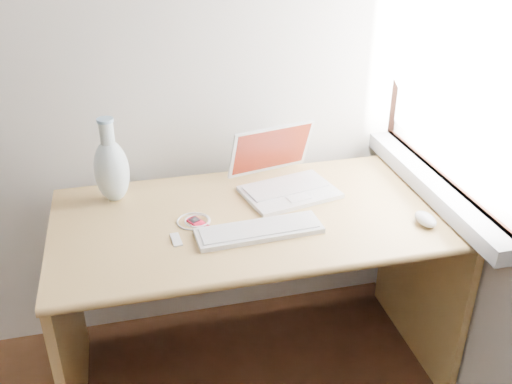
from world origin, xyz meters
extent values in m
cube|color=white|center=(1.75, 1.30, 1.32)|extent=(0.01, 0.90, 1.00)
cube|color=gray|center=(1.69, 1.30, 0.79)|extent=(0.10, 0.96, 0.06)
cube|color=white|center=(1.67, 1.30, 1.35)|extent=(0.02, 0.84, 0.92)
cube|color=tan|center=(1.03, 1.32, 0.73)|extent=(1.41, 0.71, 0.03)
cube|color=tan|center=(0.34, 1.32, 0.36)|extent=(0.03, 0.67, 0.72)
cube|color=tan|center=(1.72, 1.32, 0.36)|extent=(0.03, 0.67, 0.72)
cube|color=tan|center=(1.03, 1.66, 0.48)|extent=(1.35, 0.03, 0.48)
cube|color=white|center=(1.19, 1.43, 0.75)|extent=(0.38, 0.30, 0.02)
cube|color=white|center=(1.19, 1.43, 0.76)|extent=(0.32, 0.19, 0.00)
cube|color=white|center=(1.19, 1.55, 0.87)|extent=(0.35, 0.16, 0.21)
cube|color=maroon|center=(1.19, 1.55, 0.87)|extent=(0.32, 0.13, 0.19)
cube|color=white|center=(1.01, 1.20, 0.76)|extent=(0.43, 0.15, 0.02)
cube|color=white|center=(1.01, 1.20, 0.77)|extent=(0.40, 0.12, 0.00)
ellipsoid|color=white|center=(1.58, 1.12, 0.76)|extent=(0.06, 0.10, 0.04)
cube|color=#AE0C28|center=(0.82, 1.30, 0.75)|extent=(0.07, 0.09, 0.01)
cube|color=black|center=(0.82, 1.30, 0.75)|extent=(0.04, 0.04, 0.00)
torus|color=white|center=(0.81, 1.32, 0.75)|extent=(0.14, 0.14, 0.01)
cube|color=white|center=(0.74, 1.22, 0.75)|extent=(0.04, 0.08, 0.01)
ellipsoid|color=silver|center=(0.55, 1.54, 0.86)|extent=(0.12, 0.12, 0.24)
cylinder|color=silver|center=(0.55, 1.54, 1.01)|extent=(0.05, 0.05, 0.10)
cylinder|color=#84B0D3|center=(0.55, 1.54, 1.06)|extent=(0.06, 0.06, 0.01)
camera|label=1|loc=(0.63, -0.36, 1.77)|focal=40.00mm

